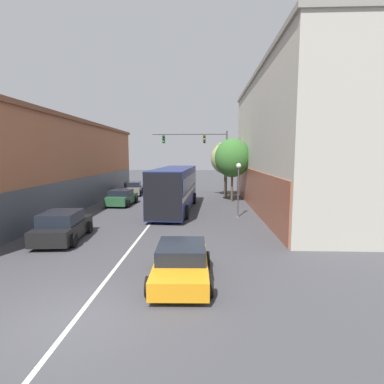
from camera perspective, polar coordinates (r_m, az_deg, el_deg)
ground_plane at (r=9.35m, az=-21.31°, el=-21.67°), size 160.00×160.00×0.00m
lane_center_line at (r=22.09m, az=-6.77°, el=-4.50°), size 0.14×39.79×0.01m
building_left_brick at (r=28.47m, az=-28.36°, el=4.95°), size 9.47×30.10×7.31m
building_right_storefront at (r=26.20m, az=20.15°, el=9.09°), size 8.12×22.93×10.83m
bus at (r=23.83m, az=-3.27°, el=1.02°), size 3.20×10.78×3.39m
hatchback_foreground at (r=10.90m, az=-2.05°, el=-13.40°), size 2.20×4.03×1.26m
parked_car_left_near at (r=33.79m, az=-11.17°, el=0.64°), size 2.40×4.03×1.47m
parked_car_left_mid at (r=17.00m, az=-23.40°, el=-6.06°), size 2.43×4.40×1.54m
parked_car_left_far at (r=27.16m, az=-13.26°, el=-1.04°), size 2.27×4.08×1.39m
traffic_signal_gantry at (r=31.26m, az=2.52°, el=8.02°), size 7.76×0.36×6.84m
street_lamp at (r=21.30m, az=8.81°, el=1.53°), size 0.35×0.35×3.84m
street_tree_near at (r=28.60m, az=7.70°, el=6.44°), size 3.32×2.99×5.96m
street_tree_far at (r=32.48m, az=6.36°, el=6.47°), size 3.12×2.81×5.82m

